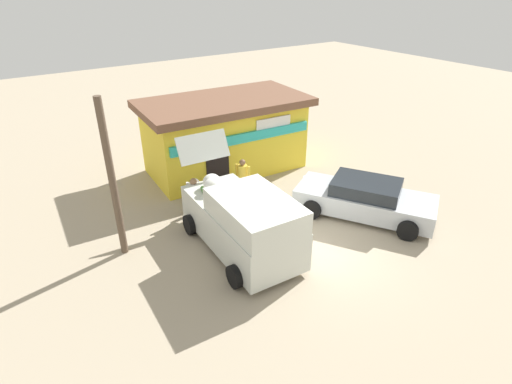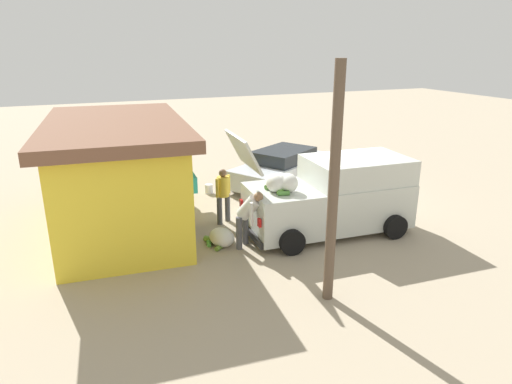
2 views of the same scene
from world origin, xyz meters
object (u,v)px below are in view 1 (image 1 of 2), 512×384
(vendor_standing, at_px, (243,177))
(paint_bucket, at_px, (306,180))
(parked_sedan, at_px, (365,199))
(unloaded_banana_pile, at_px, (200,199))
(delivery_van, at_px, (243,221))
(storefront_bar, at_px, (225,134))
(customer_bending, at_px, (198,191))

(vendor_standing, relative_size, paint_bucket, 4.96)
(parked_sedan, bearing_deg, unloaded_banana_pile, 138.65)
(delivery_van, xyz_separation_m, parked_sedan, (4.41, -0.63, -0.38))
(delivery_van, bearing_deg, paint_bucket, 26.99)
(parked_sedan, relative_size, vendor_standing, 3.01)
(parked_sedan, distance_m, paint_bucket, 2.87)
(storefront_bar, distance_m, parked_sedan, 6.19)
(paint_bucket, bearing_deg, delivery_van, -153.01)
(delivery_van, xyz_separation_m, paint_bucket, (4.32, 2.20, -0.83))
(unloaded_banana_pile, relative_size, paint_bucket, 2.90)
(storefront_bar, distance_m, paint_bucket, 3.75)
(customer_bending, bearing_deg, delivery_van, -86.13)
(customer_bending, bearing_deg, paint_bucket, -3.71)
(storefront_bar, bearing_deg, vendor_standing, -108.28)
(vendor_standing, height_order, unloaded_banana_pile, vendor_standing)
(delivery_van, relative_size, parked_sedan, 1.02)
(vendor_standing, distance_m, paint_bucket, 2.81)
(paint_bucket, bearing_deg, unloaded_banana_pile, 167.87)
(vendor_standing, bearing_deg, customer_bending, -178.25)
(storefront_bar, bearing_deg, parked_sedan, -71.96)
(storefront_bar, bearing_deg, unloaded_banana_pile, -137.84)
(customer_bending, distance_m, unloaded_banana_pile, 0.97)
(storefront_bar, relative_size, customer_bending, 4.50)
(unloaded_banana_pile, bearing_deg, storefront_bar, 42.16)
(delivery_van, xyz_separation_m, customer_bending, (-0.17, 2.49, -0.09))
(delivery_van, distance_m, paint_bucket, 4.92)
(paint_bucket, bearing_deg, vendor_standing, 172.65)
(delivery_van, relative_size, unloaded_banana_pile, 5.24)
(parked_sedan, relative_size, unloaded_banana_pile, 5.15)
(customer_bending, xyz_separation_m, paint_bucket, (4.49, -0.29, -0.74))
(parked_sedan, height_order, customer_bending, customer_bending)
(customer_bending, relative_size, unloaded_banana_pile, 1.63)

